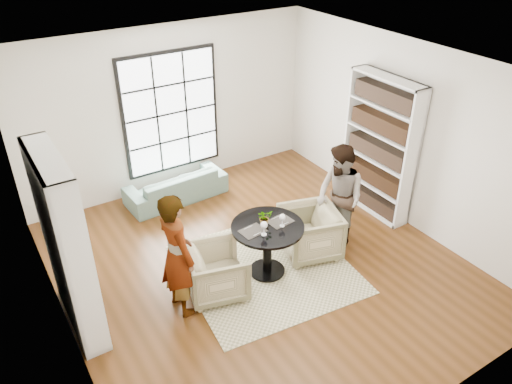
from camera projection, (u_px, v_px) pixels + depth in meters
ground at (260, 265)px, 7.52m from camera, size 6.00×6.00×0.00m
room_shell at (240, 178)px, 7.27m from camera, size 6.00×6.01×6.00m
rug at (266, 269)px, 7.45m from camera, size 2.60×2.60×0.01m
pedestal_table at (267, 239)px, 7.09m from camera, size 1.03×1.03×0.82m
sofa at (176, 186)px, 9.05m from camera, size 1.86×0.81×0.53m
armchair_left at (217, 272)px, 6.84m from camera, size 0.97×0.96×0.73m
armchair_right at (309, 232)px, 7.59m from camera, size 1.04×1.03×0.77m
person_left at (177, 255)px, 6.32m from camera, size 0.48×0.68×1.77m
person_right at (340, 197)px, 7.61m from camera, size 0.68×0.85×1.68m
placemat_left at (253, 231)px, 6.86m from camera, size 0.37×0.30×0.01m
placemat_right at (280, 221)px, 7.07m from camera, size 0.37×0.30×0.01m
cutlery_left at (253, 231)px, 6.86m from camera, size 0.16×0.23×0.01m
cutlery_right at (280, 221)px, 7.06m from camera, size 0.16×0.23×0.01m
wine_glass_left at (264, 225)px, 6.72m from camera, size 0.10×0.10×0.21m
wine_glass_right at (282, 218)px, 6.90m from camera, size 0.09×0.09×0.20m
flower_centerpiece at (265, 217)px, 6.96m from camera, size 0.21×0.18×0.23m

